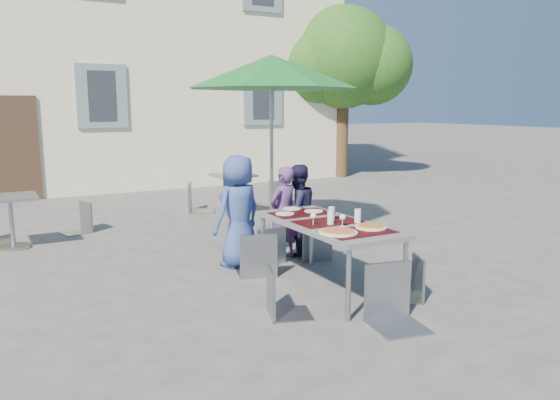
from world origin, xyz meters
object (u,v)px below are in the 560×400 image
chair_1 (268,223)px  bg_chair_r_1 (273,179)px  pizza_near_left (338,232)px  child_2 (297,210)px  chair_2 (315,219)px  bg_chair_r_0 (79,199)px  chair_3 (281,263)px  child_1 (283,213)px  dining_table (328,227)px  chair_0 (257,228)px  cafe_table_0 (11,212)px  chair_4 (411,253)px  patio_umbrella (271,73)px  chair_5 (395,258)px  child_0 (239,211)px  cafe_table_1 (233,187)px  bg_chair_l_1 (195,179)px  pizza_near_right (371,227)px

chair_1 → bg_chair_r_1: 4.21m
pizza_near_left → child_2: size_ratio=0.32×
chair_2 → bg_chair_r_0: size_ratio=1.02×
chair_3 → child_1: bearing=60.1°
dining_table → chair_0: bearing=120.8°
pizza_near_left → chair_3: 0.66m
cafe_table_0 → bg_chair_r_1: 5.00m
chair_4 → patio_umbrella: patio_umbrella is taller
bg_chair_r_0 → chair_0: bearing=-66.9°
child_2 → chair_4: child_2 is taller
chair_3 → chair_5: 1.05m
child_0 → chair_2: (0.98, -0.22, -0.16)m
child_1 → cafe_table_1: bearing=-119.4°
chair_0 → patio_umbrella: size_ratio=0.36×
child_0 → cafe_table_0: bearing=-62.1°
chair_3 → chair_5: bearing=-39.4°
bg_chair_l_1 → pizza_near_right: bearing=-90.9°
pizza_near_left → chair_2: size_ratio=0.42×
chair_0 → chair_2: chair_0 is taller
dining_table → pizza_near_right: bearing=-66.5°
child_0 → bg_chair_l_1: 3.73m
pizza_near_left → bg_chair_r_1: bearing=68.4°
pizza_near_right → chair_2: bearing=79.1°
dining_table → chair_5: chair_5 is taller
patio_umbrella → bg_chair_r_0: bearing=148.2°
bg_chair_r_0 → cafe_table_1: (2.74, 0.17, -0.02)m
pizza_near_right → cafe_table_1: (0.61, 4.83, -0.26)m
pizza_near_right → chair_2: chair_2 is taller
chair_3 → chair_1: bearing=66.4°
chair_1 → chair_2: bearing=-12.7°
chair_2 → chair_5: bearing=-103.3°
chair_2 → child_0: bearing=167.1°
dining_table → chair_3: 0.95m
child_0 → bg_chair_r_0: (-1.44, 2.92, -0.17)m
chair_3 → chair_5: size_ratio=0.85×
cafe_table_1 → cafe_table_0: bearing=-168.1°
chair_4 → cafe_table_1: (0.25, 5.03, 0.02)m
child_1 → child_0: bearing=-17.4°
bg_chair_l_1 → cafe_table_0: bearing=-157.3°
cafe_table_0 → child_2: bearing=-33.6°
child_1 → cafe_table_0: bearing=-54.2°
pizza_near_right → bg_chair_r_0: bg_chair_r_0 is taller
pizza_near_left → child_1: size_ratio=0.32×
chair_4 → bg_chair_r_1: (1.34, 5.54, 0.04)m
pizza_near_left → bg_chair_r_0: 4.99m
chair_2 → bg_chair_r_0: (-2.41, 3.15, -0.01)m
chair_5 → chair_1: bearing=92.6°
dining_table → cafe_table_1: bearing=79.3°
pizza_near_right → child_2: size_ratio=0.26×
child_2 → bg_chair_r_1: (1.50, 3.51, -0.08)m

